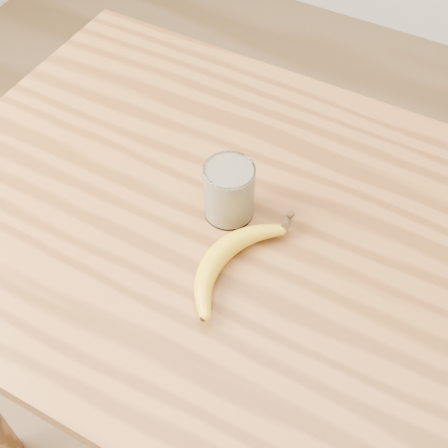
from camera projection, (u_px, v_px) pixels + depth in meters
The scene contains 3 objects.
table at pixel (262, 281), 1.10m from camera, with size 1.20×0.80×0.90m.
smoothie_glass at pixel (229, 191), 0.99m from camera, with size 0.08×0.08×0.10m.
banana at pixel (219, 254), 0.95m from camera, with size 0.11×0.29×0.04m, color gold, non-canonical shape.
Camera 1 is at (0.23, -0.56, 1.69)m, focal length 50.00 mm.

